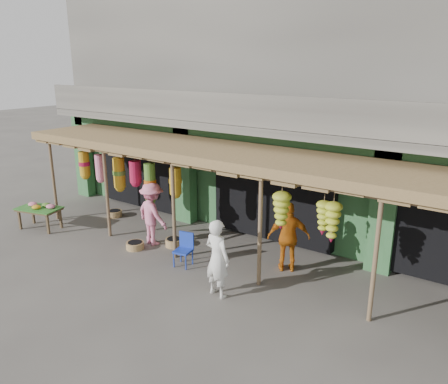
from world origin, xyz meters
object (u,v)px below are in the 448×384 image
Objects in this scene: person_shopper at (152,214)px; flower_table at (40,209)px; person_front at (217,258)px; person_vendor at (289,237)px; blue_chair at (185,247)px.

flower_table is at bearing 29.33° from person_shopper.
person_shopper is at bearing -13.01° from person_front.
person_shopper reaches higher than person_front.
person_vendor is 3.85m from person_shopper.
person_shopper is (-1.56, 0.51, 0.41)m from blue_chair.
person_shopper is (-3.78, -0.69, 0.02)m from person_vendor.
blue_chair reaches higher than flower_table.
person_front is at bearing 170.25° from person_shopper.
person_front is 1.01× the size of person_vendor.
person_front reaches higher than blue_chair.
person_vendor is (2.23, 1.20, 0.40)m from blue_chair.
person_vendor is (7.36, 1.80, 0.24)m from flower_table.
person_vendor is (0.69, 1.93, -0.01)m from person_front.
person_shopper reaches higher than flower_table.
person_vendor is at bearing -0.35° from flower_table.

